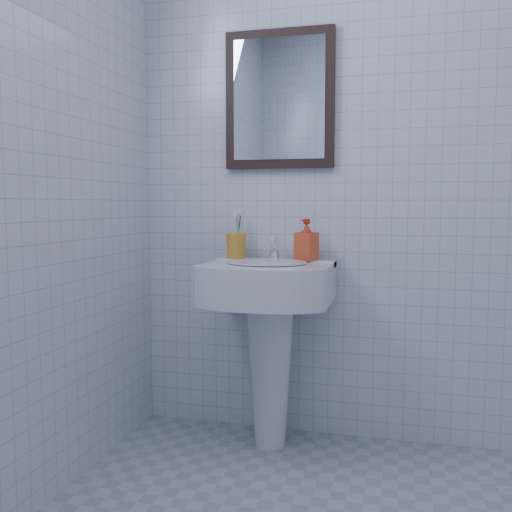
# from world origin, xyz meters

# --- Properties ---
(wall_back) EXTENTS (2.20, 0.02, 2.50)m
(wall_back) POSITION_xyz_m (0.00, 1.20, 1.25)
(wall_back) COLOR silver
(wall_back) RESTS_ON ground
(washbasin) EXTENTS (0.54, 0.40, 0.83)m
(washbasin) POSITION_xyz_m (-0.44, 0.99, 0.56)
(washbasin) COLOR silver
(washbasin) RESTS_ON ground
(faucet) EXTENTS (0.04, 0.10, 0.11)m
(faucet) POSITION_xyz_m (-0.44, 1.08, 0.87)
(faucet) COLOR white
(faucet) RESTS_ON washbasin
(toothbrush_cup) EXTENTS (0.13, 0.13, 0.12)m
(toothbrush_cup) POSITION_xyz_m (-0.62, 1.10, 0.89)
(toothbrush_cup) COLOR orange
(toothbrush_cup) RESTS_ON washbasin
(soap_dispenser) EXTENTS (0.11, 0.11, 0.18)m
(soap_dispenser) POSITION_xyz_m (-0.30, 1.09, 0.92)
(soap_dispenser) COLOR red
(soap_dispenser) RESTS_ON washbasin
(wall_mirror) EXTENTS (0.50, 0.04, 0.62)m
(wall_mirror) POSITION_xyz_m (-0.44, 1.18, 1.55)
(wall_mirror) COLOR black
(wall_mirror) RESTS_ON wall_back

